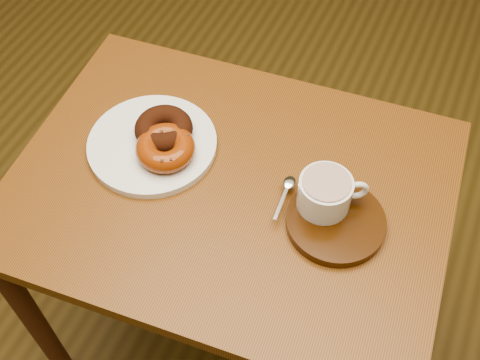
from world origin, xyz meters
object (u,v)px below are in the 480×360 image
at_px(cafe_table, 231,218).
at_px(donut_plate, 152,144).
at_px(coffee_cup, 326,193).
at_px(saucer, 336,222).

distance_m(cafe_table, donut_plate, 0.21).
bearing_deg(coffee_cup, donut_plate, 151.06).
bearing_deg(cafe_table, coffee_cup, 0.39).
bearing_deg(saucer, donut_plate, 176.01).
relative_size(donut_plate, coffee_cup, 2.12).
distance_m(cafe_table, saucer, 0.24).
xyz_separation_m(cafe_table, saucer, (0.20, -0.01, 0.13)).
bearing_deg(donut_plate, cafe_table, -6.21).
bearing_deg(donut_plate, saucer, -3.99).
height_order(cafe_table, saucer, saucer).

